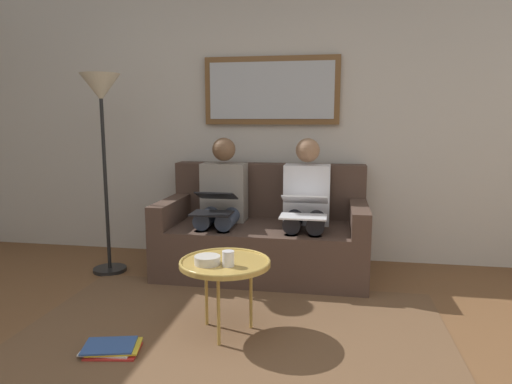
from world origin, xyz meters
TOP-DOWN VIEW (x-y plane):
  - wall_rear at (0.00, -2.60)m, footprint 6.00×0.12m
  - area_rug at (0.00, -0.85)m, footprint 2.60×1.80m
  - couch at (0.00, -2.12)m, footprint 1.71×0.90m
  - framed_mirror at (0.00, -2.51)m, footprint 1.23×0.05m
  - coffee_table at (0.05, -0.90)m, footprint 0.55×0.55m
  - cup at (0.01, -0.82)m, footprint 0.07×0.07m
  - bowl at (0.14, -0.83)m, footprint 0.15×0.15m
  - person_left at (-0.36, -2.05)m, footprint 0.38×0.58m
  - laptop_white at (-0.36, -1.81)m, footprint 0.35×0.36m
  - person_right at (0.36, -2.05)m, footprint 0.38×0.58m
  - laptop_black at (0.36, -1.82)m, footprint 0.32×0.38m
  - magazine_stack at (0.63, -0.56)m, footprint 0.35×0.27m
  - standing_lamp at (1.31, -1.85)m, footprint 0.32×0.32m

SIDE VIEW (x-z plane):
  - area_rug at x=0.00m, z-range 0.00..0.01m
  - magazine_stack at x=0.63m, z-range 0.01..0.04m
  - couch at x=0.00m, z-range -0.14..0.76m
  - coffee_table at x=0.05m, z-range 0.21..0.67m
  - bowl at x=0.14m, z-range 0.45..0.50m
  - cup at x=0.01m, z-range 0.45..0.54m
  - person_left at x=-0.36m, z-range 0.04..1.18m
  - person_right at x=0.36m, z-range 0.04..1.18m
  - laptop_white at x=-0.36m, z-range 0.55..0.71m
  - laptop_black at x=0.36m, z-range 0.55..0.71m
  - wall_rear at x=0.00m, z-range 0.00..2.60m
  - standing_lamp at x=1.31m, z-range 0.54..2.20m
  - framed_mirror at x=0.00m, z-range 1.25..1.85m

